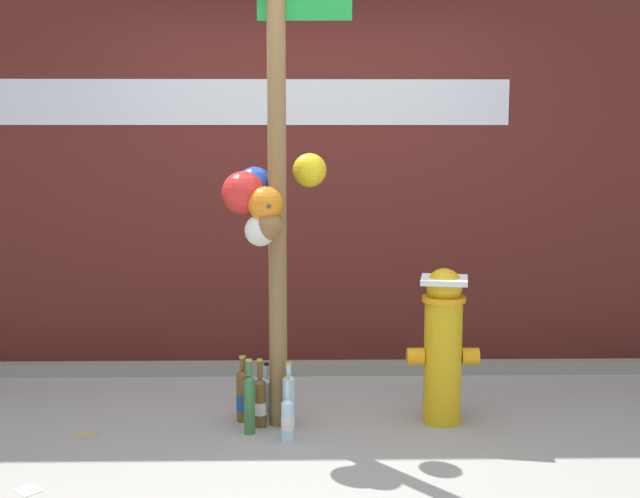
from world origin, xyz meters
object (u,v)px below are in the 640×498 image
(memorial_post, at_px, (270,157))
(bottle_2, at_px, (260,402))
(bottle_5, at_px, (267,397))
(fire_hydrant, at_px, (443,342))
(bottle_0, at_px, (288,419))
(bottle_3, at_px, (249,402))
(bottle_4, at_px, (243,396))
(bottle_1, at_px, (289,400))

(memorial_post, distance_m, bottle_2, 1.35)
(bottle_5, bearing_deg, fire_hydrant, -3.66)
(bottle_0, bearing_deg, bottle_2, 125.27)
(memorial_post, xyz_separation_m, bottle_3, (-0.12, -0.13, -1.31))
(fire_hydrant, height_order, bottle_4, fire_hydrant)
(fire_hydrant, bearing_deg, bottle_0, -162.25)
(bottle_1, distance_m, bottle_2, 0.17)
(bottle_0, distance_m, bottle_3, 0.24)
(memorial_post, relative_size, bottle_0, 7.83)
(memorial_post, distance_m, bottle_3, 1.32)
(bottle_0, bearing_deg, bottle_1, 88.96)
(bottle_3, height_order, bottle_4, bottle_3)
(bottle_2, xyz_separation_m, bottle_3, (-0.05, -0.11, 0.03))
(memorial_post, height_order, bottle_1, memorial_post)
(bottle_2, bearing_deg, bottle_1, -16.68)
(bottle_2, height_order, bottle_4, bottle_2)
(bottle_0, bearing_deg, fire_hydrant, 17.75)
(bottle_4, bearing_deg, bottle_1, -28.36)
(bottle_0, xyz_separation_m, bottle_3, (-0.21, 0.11, 0.05))
(bottle_0, xyz_separation_m, bottle_5, (-0.13, 0.34, 0.01))
(fire_hydrant, distance_m, bottle_3, 1.12)
(fire_hydrant, relative_size, bottle_0, 2.53)
(bottle_4, bearing_deg, fire_hydrant, -2.00)
(bottle_1, relative_size, bottle_4, 1.01)
(bottle_2, relative_size, bottle_4, 1.02)
(fire_hydrant, xyz_separation_m, bottle_5, (-0.99, 0.06, -0.33))
(fire_hydrant, height_order, bottle_3, fire_hydrant)
(bottle_1, bearing_deg, bottle_2, 163.32)
(bottle_4, bearing_deg, memorial_post, -22.79)
(bottle_1, bearing_deg, bottle_3, -163.83)
(fire_hydrant, xyz_separation_m, bottle_1, (-0.86, -0.10, -0.30))
(bottle_0, distance_m, bottle_4, 0.41)
(bottle_2, bearing_deg, bottle_4, 137.40)
(bottle_3, bearing_deg, memorial_post, 48.53)
(bottle_1, distance_m, bottle_3, 0.22)
(bottle_4, xyz_separation_m, bottle_5, (0.13, 0.02, -0.02))
(bottle_0, xyz_separation_m, bottle_4, (-0.26, 0.31, 0.03))
(memorial_post, xyz_separation_m, bottle_2, (-0.07, -0.02, -1.35))
(bottle_2, height_order, bottle_5, bottle_2)
(fire_hydrant, relative_size, bottle_4, 2.33)
(memorial_post, height_order, bottle_4, memorial_post)
(bottle_5, bearing_deg, bottle_2, -104.77)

